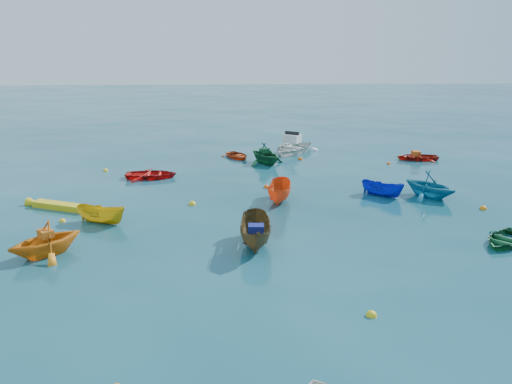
{
  "coord_description": "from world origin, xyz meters",
  "views": [
    {
      "loc": [
        -1.3,
        -20.85,
        8.25
      ],
      "look_at": [
        0.0,
        5.0,
        0.4
      ],
      "focal_mm": 35.0,
      "sensor_mm": 36.0,
      "label": 1
    }
  ],
  "objects": [
    {
      "name": "ground",
      "position": [
        0.0,
        0.0,
        0.0
      ],
      "size": [
        160.0,
        160.0,
        0.0
      ],
      "primitive_type": "plane",
      "color": "#093844",
      "rests_on": "ground"
    },
    {
      "name": "sampan_brown_mid",
      "position": [
        -0.32,
        -1.45,
        0.0
      ],
      "size": [
        1.5,
        3.55,
        1.35
      ],
      "primitive_type": "imported",
      "rotation": [
        0.0,
        0.0,
        -0.05
      ],
      "color": "#513C1D",
      "rests_on": "ground"
    },
    {
      "name": "dinghy_orange_w",
      "position": [
        -8.78,
        -1.98,
        0.0
      ],
      "size": [
        3.82,
        3.78,
        1.52
      ],
      "primitive_type": "imported",
      "rotation": [
        0.0,
        0.0,
        -0.84
      ],
      "color": "orange",
      "rests_on": "ground"
    },
    {
      "name": "sampan_yellow_mid",
      "position": [
        -7.47,
        1.65,
        0.0
      ],
      "size": [
        2.75,
        1.83,
        1.0
      ],
      "primitive_type": "imported",
      "rotation": [
        0.0,
        0.0,
        1.2
      ],
      "color": "gold",
      "rests_on": "ground"
    },
    {
      "name": "dinghy_green_e",
      "position": [
        10.28,
        -1.73,
        0.0
      ],
      "size": [
        3.37,
        3.31,
        0.57
      ],
      "primitive_type": "imported",
      "rotation": [
        0.0,
        0.0,
        -0.84
      ],
      "color": "#13532B",
      "rests_on": "ground"
    },
    {
      "name": "dinghy_cyan_se",
      "position": [
        9.55,
        4.89,
        0.0
      ],
      "size": [
        3.84,
        3.92,
        1.56
      ],
      "primitive_type": "imported",
      "rotation": [
        0.0,
        0.0,
        0.65
      ],
      "color": "teal",
      "rests_on": "ground"
    },
    {
      "name": "dinghy_red_nw",
      "position": [
        -6.35,
        9.71,
        0.0
      ],
      "size": [
        3.17,
        2.27,
        0.66
      ],
      "primitive_type": "imported",
      "rotation": [
        0.0,
        0.0,
        1.57
      ],
      "color": "red",
      "rests_on": "ground"
    },
    {
      "name": "sampan_orange_n",
      "position": [
        1.25,
        4.51,
        0.0
      ],
      "size": [
        1.83,
        3.34,
        1.22
      ],
      "primitive_type": "imported",
      "rotation": [
        0.0,
        0.0,
        -0.21
      ],
      "color": "#DB4714",
      "rests_on": "ground"
    },
    {
      "name": "dinghy_green_n",
      "position": [
        1.06,
        13.15,
        0.0
      ],
      "size": [
        3.78,
        3.9,
        1.57
      ],
      "primitive_type": "imported",
      "rotation": [
        0.0,
        0.0,
        0.58
      ],
      "color": "#12502B",
      "rests_on": "ground"
    },
    {
      "name": "dinghy_red_ne",
      "position": [
        12.14,
        13.84,
        0.0
      ],
      "size": [
        3.07,
        2.3,
        0.61
      ],
      "primitive_type": "imported",
      "rotation": [
        0.0,
        0.0,
        -1.64
      ],
      "color": "#AB190E",
      "rests_on": "ground"
    },
    {
      "name": "sampan_blue_far",
      "position": [
        7.03,
        5.26,
        0.0
      ],
      "size": [
        2.49,
        2.24,
        0.95
      ],
      "primitive_type": "imported",
      "rotation": [
        0.0,
        0.0,
        0.9
      ],
      "color": "#0D1BA8",
      "rests_on": "ground"
    },
    {
      "name": "dinghy_red_far",
      "position": [
        -0.88,
        15.08,
        0.0
      ],
      "size": [
        2.79,
        3.12,
        0.53
      ],
      "primitive_type": "imported",
      "rotation": [
        0.0,
        0.0,
        0.47
      ],
      "color": "#A5320D",
      "rests_on": "ground"
    },
    {
      "name": "kayak_yellow",
      "position": [
        -10.04,
        3.83,
        0.0
      ],
      "size": [
        3.92,
        2.09,
        0.4
      ],
      "primitive_type": null,
      "rotation": [
        0.0,
        0.0,
        1.18
      ],
      "color": "gold",
      "rests_on": "ground"
    },
    {
      "name": "motorboat_white",
      "position": [
        3.36,
        16.77,
        0.0
      ],
      "size": [
        5.11,
        5.53,
        1.53
      ],
      "primitive_type": "imported",
      "rotation": [
        0.0,
        0.0,
        -0.56
      ],
      "color": "silver",
      "rests_on": "ground"
    },
    {
      "name": "tarp_blue_a",
      "position": [
        -0.33,
        -1.6,
        0.83
      ],
      "size": [
        0.67,
        0.52,
        0.31
      ],
      "primitive_type": "cube",
      "rotation": [
        0.0,
        0.0,
        -0.05
      ],
      "color": "navy",
      "rests_on": "sampan_brown_mid"
    },
    {
      "name": "tarp_orange_a",
      "position": [
        -8.75,
        -1.94,
        0.91
      ],
      "size": [
        0.76,
        0.77,
        0.3
      ],
      "primitive_type": "cube",
      "rotation": [
        0.0,
        0.0,
        -0.84
      ],
      "color": "#CB5E14",
      "rests_on": "dinghy_orange_w"
    },
    {
      "name": "tarp_green_b",
      "position": [
        1.01,
        13.23,
        0.93
      ],
      "size": [
        0.75,
        0.71,
        0.29
      ],
      "primitive_type": "cube",
      "rotation": [
        0.0,
        0.0,
        0.58
      ],
      "color": "#124924",
      "rests_on": "dinghy_green_n"
    },
    {
      "name": "tarp_orange_b",
      "position": [
        12.05,
        13.85,
        0.47
      ],
      "size": [
        0.57,
        0.72,
        0.33
      ],
      "primitive_type": "cube",
      "rotation": [
        0.0,
        0.0,
        -1.64
      ],
      "color": "#CE4E15",
      "rests_on": "dinghy_red_ne"
    },
    {
      "name": "buoy_ye_a",
      "position": [
        3.01,
        -7.22,
        0.0
      ],
      "size": [
        0.35,
        0.35,
        0.35
      ],
      "primitive_type": "sphere",
      "color": "gold",
      "rests_on": "ground"
    },
    {
      "name": "buoy_or_b",
      "position": [
        11.55,
        2.72,
        0.0
      ],
      "size": [
        0.37,
        0.37,
        0.37
      ],
      "primitive_type": "sphere",
      "color": "orange",
      "rests_on": "ground"
    },
    {
      "name": "buoy_ye_b",
      "position": [
        -9.4,
        1.92,
        0.0
      ],
      "size": [
        0.3,
        0.3,
        0.3
      ],
      "primitive_type": "sphere",
      "color": "yellow",
      "rests_on": "ground"
    },
    {
      "name": "buoy_or_c",
      "position": [
        0.72,
        7.18,
        0.0
      ],
      "size": [
        0.35,
        0.35,
        0.35
      ],
      "primitive_type": "sphere",
      "color": "#FF5A0D",
      "rests_on": "ground"
    },
    {
      "name": "buoy_ye_c",
      "position": [
        -3.41,
        4.22,
        0.0
      ],
      "size": [
        0.39,
        0.39,
        0.39
      ],
      "primitive_type": "sphere",
      "color": "yellow",
      "rests_on": "ground"
    },
    {
      "name": "buoy_or_d",
      "position": [
        9.7,
        12.6,
        0.0
      ],
      "size": [
        0.3,
        0.3,
        0.3
      ],
      "primitive_type": "sphere",
      "color": "#D55E0B",
      "rests_on": "ground"
    },
    {
      "name": "buoy_ye_d",
      "position": [
        -9.65,
        11.61,
        0.0
      ],
      "size": [
        0.33,
        0.33,
        0.33
      ],
      "primitive_type": "sphere",
      "color": "yellow",
      "rests_on": "ground"
    },
    {
      "name": "buoy_or_e",
      "position": [
        3.69,
        14.26,
        0.0
      ],
      "size": [
        0.37,
        0.37,
        0.37
      ],
      "primitive_type": "sphere",
      "color": "#D6540B",
      "rests_on": "ground"
    },
    {
      "name": "buoy_ye_e",
      "position": [
        11.06,
        14.28,
        0.0
      ],
      "size": [
        0.29,
        0.29,
        0.29
      ],
      "primitive_type": "sphere",
      "color": "yellow",
      "rests_on": "ground"
    }
  ]
}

